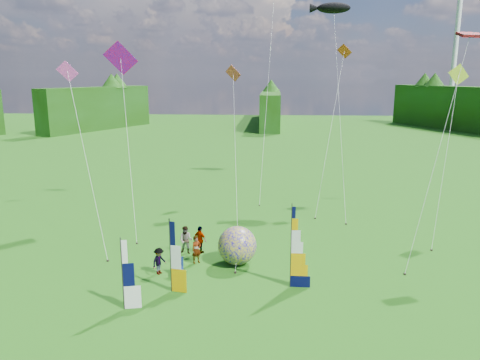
# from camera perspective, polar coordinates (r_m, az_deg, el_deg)

# --- Properties ---
(ground) EXTENTS (220.00, 220.00, 0.00)m
(ground) POSITION_cam_1_polar(r_m,az_deg,el_deg) (23.41, 1.80, -15.52)
(ground) COLOR #257E15
(ground) RESTS_ON ground
(treeline_ring) EXTENTS (210.00, 210.00, 8.00)m
(treeline_ring) POSITION_cam_1_polar(r_m,az_deg,el_deg) (21.80, 1.87, -6.22)
(treeline_ring) COLOR #1E5819
(treeline_ring) RESTS_ON ground
(turbine_right) EXTENTS (8.00, 1.20, 30.00)m
(turbine_right) POSITION_cam_1_polar(r_m,az_deg,el_deg) (130.39, 24.68, 13.38)
(turbine_right) COLOR silver
(turbine_right) RESTS_ON ground
(feather_banner_main) EXTENTS (1.22, 0.11, 4.46)m
(feather_banner_main) POSITION_cam_1_polar(r_m,az_deg,el_deg) (24.87, 6.23, -8.18)
(feather_banner_main) COLOR #060835
(feather_banner_main) RESTS_ON ground
(side_banner_left) EXTENTS (1.06, 0.28, 3.84)m
(side_banner_left) POSITION_cam_1_polar(r_m,az_deg,el_deg) (24.62, -8.48, -9.25)
(side_banner_left) COLOR #DD9B00
(side_banner_left) RESTS_ON ground
(side_banner_far) EXTENTS (1.03, 0.33, 3.52)m
(side_banner_far) POSITION_cam_1_polar(r_m,az_deg,el_deg) (23.35, -14.14, -11.19)
(side_banner_far) COLOR white
(side_banner_far) RESTS_ON ground
(bol_inflatable) EXTENTS (2.74, 2.74, 2.31)m
(bol_inflatable) POSITION_cam_1_polar(r_m,az_deg,el_deg) (28.02, -0.34, -7.99)
(bol_inflatable) COLOR #0A0094
(bol_inflatable) RESTS_ON ground
(spectator_a) EXTENTS (0.73, 0.70, 1.69)m
(spectator_a) POSITION_cam_1_polar(r_m,az_deg,el_deg) (28.39, -5.33, -8.45)
(spectator_a) COLOR #66594C
(spectator_a) RESTS_ON ground
(spectator_b) EXTENTS (0.91, 0.51, 1.80)m
(spectator_b) POSITION_cam_1_polar(r_m,az_deg,el_deg) (29.83, -6.60, -7.29)
(spectator_b) COLOR #66594C
(spectator_b) RESTS_ON ground
(spectator_c) EXTENTS (0.79, 1.06, 1.55)m
(spectator_c) POSITION_cam_1_polar(r_m,az_deg,el_deg) (27.20, -9.84, -9.71)
(spectator_c) COLOR #66594C
(spectator_c) RESTS_ON ground
(spectator_d) EXTENTS (1.09, 0.92, 1.76)m
(spectator_d) POSITION_cam_1_polar(r_m,az_deg,el_deg) (29.86, -4.88, -7.27)
(spectator_d) COLOR #66594C
(spectator_d) RESTS_ON ground
(camp_chair) EXTENTS (0.70, 0.70, 1.07)m
(camp_chair) POSITION_cam_1_polar(r_m,az_deg,el_deg) (26.83, -7.55, -10.51)
(camp_chair) COLOR #091D49
(camp_chair) RESTS_ON ground
(kite_whale) EXTENTS (3.63, 14.94, 18.69)m
(kite_whale) POSITION_cam_1_polar(r_m,az_deg,el_deg) (40.37, 12.06, 10.02)
(kite_whale) COLOR black
(kite_whale) RESTS_ON ground
(kite_rainbow_delta) EXTENTS (10.81, 13.87, 14.49)m
(kite_rainbow_delta) POSITION_cam_1_polar(r_m,az_deg,el_deg) (34.73, -13.57, 6.07)
(kite_rainbow_delta) COLOR #E40505
(kite_rainbow_delta) RESTS_ON ground
(kite_parafoil) EXTENTS (9.40, 10.63, 15.13)m
(kite_parafoil) POSITION_cam_1_polar(r_m,az_deg,el_deg) (30.15, 23.23, 5.03)
(kite_parafoil) COLOR red
(kite_parafoil) RESTS_ON ground
(small_kite_red) EXTENTS (6.96, 11.20, 12.37)m
(small_kite_red) POSITION_cam_1_polar(r_m,az_deg,el_deg) (37.30, -0.60, 5.22)
(small_kite_red) COLOR #E14635
(small_kite_red) RESTS_ON ground
(small_kite_orange) EXTENTS (7.04, 10.69, 14.14)m
(small_kite_orange) POSITION_cam_1_polar(r_m,az_deg,el_deg) (39.78, 11.02, 6.74)
(small_kite_orange) COLOR #D64310
(small_kite_orange) RESTS_ON ground
(small_kite_yellow) EXTENTS (7.35, 10.46, 12.39)m
(small_kite_yellow) POSITION_cam_1_polar(r_m,az_deg,el_deg) (35.04, 23.90, 3.64)
(small_kite_yellow) COLOR #FFFB39
(small_kite_yellow) RESTS_ON ground
(small_kite_pink) EXTENTS (9.91, 11.45, 12.52)m
(small_kite_pink) POSITION_cam_1_polar(r_m,az_deg,el_deg) (32.34, -18.34, 3.54)
(small_kite_pink) COLOR #E842B4
(small_kite_pink) RESTS_ON ground
(small_kite_green) EXTENTS (4.15, 13.23, 20.58)m
(small_kite_green) POSITION_cam_1_polar(r_m,az_deg,el_deg) (44.29, 3.40, 11.72)
(small_kite_green) COLOR green
(small_kite_green) RESTS_ON ground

